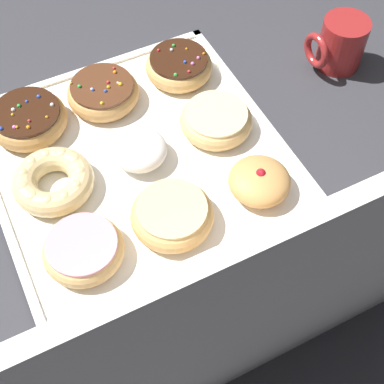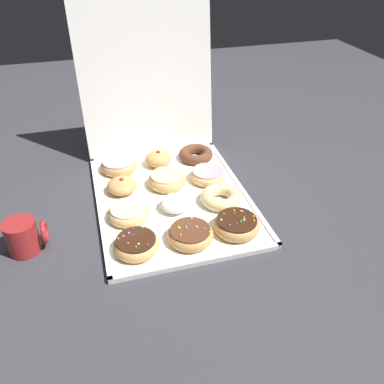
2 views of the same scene
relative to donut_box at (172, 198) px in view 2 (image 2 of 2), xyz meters
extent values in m
plane|color=#333338|center=(0.00, 0.00, -0.01)|extent=(3.00, 3.00, 0.00)
cube|color=white|center=(0.00, 0.00, 0.00)|extent=(0.43, 0.55, 0.01)
cube|color=white|center=(0.00, -0.27, 0.00)|extent=(0.43, 0.01, 0.01)
cube|color=white|center=(0.00, 0.27, 0.00)|extent=(0.43, 0.01, 0.01)
cube|color=white|center=(-0.21, 0.00, 0.00)|extent=(0.01, 0.55, 0.01)
cube|color=white|center=(0.21, 0.00, 0.00)|extent=(0.01, 0.55, 0.01)
cube|color=white|center=(0.00, 0.32, 0.24)|extent=(0.43, 0.08, 0.50)
torus|color=tan|center=(-0.13, -0.19, 0.02)|extent=(0.11, 0.11, 0.04)
cylinder|color=#381E11|center=(-0.13, -0.19, 0.04)|extent=(0.10, 0.10, 0.01)
sphere|color=white|center=(-0.13, -0.22, 0.04)|extent=(0.01, 0.01, 0.01)
sphere|color=blue|center=(-0.14, -0.18, 0.04)|extent=(0.01, 0.01, 0.01)
sphere|color=orange|center=(-0.15, -0.21, 0.04)|extent=(0.00, 0.00, 0.00)
sphere|color=pink|center=(-0.16, -0.18, 0.04)|extent=(0.01, 0.01, 0.01)
sphere|color=green|center=(-0.14, -0.22, 0.04)|extent=(0.01, 0.01, 0.01)
sphere|color=orange|center=(-0.17, -0.18, 0.04)|extent=(0.00, 0.00, 0.00)
sphere|color=red|center=(-0.13, -0.16, 0.04)|extent=(0.01, 0.01, 0.01)
sphere|color=green|center=(-0.11, -0.16, 0.04)|extent=(0.01, 0.01, 0.01)
sphere|color=red|center=(-0.11, -0.22, 0.04)|extent=(0.01, 0.01, 0.01)
sphere|color=pink|center=(-0.15, -0.17, 0.04)|extent=(0.01, 0.01, 0.01)
torus|color=tan|center=(0.00, -0.19, 0.02)|extent=(0.11, 0.11, 0.03)
cylinder|color=#59331E|center=(0.00, -0.19, 0.04)|extent=(0.10, 0.10, 0.01)
sphere|color=yellow|center=(0.01, -0.16, 0.04)|extent=(0.01, 0.01, 0.01)
sphere|color=yellow|center=(0.04, -0.22, 0.04)|extent=(0.00, 0.00, 0.00)
sphere|color=blue|center=(0.02, -0.19, 0.04)|extent=(0.00, 0.00, 0.00)
sphere|color=red|center=(-0.01, -0.19, 0.04)|extent=(0.01, 0.01, 0.01)
sphere|color=orange|center=(-0.03, -0.21, 0.04)|extent=(0.01, 0.01, 0.01)
sphere|color=white|center=(0.02, -0.19, 0.04)|extent=(0.00, 0.00, 0.00)
sphere|color=blue|center=(0.00, -0.18, 0.04)|extent=(0.01, 0.01, 0.01)
sphere|color=red|center=(-0.03, -0.22, 0.04)|extent=(0.00, 0.00, 0.00)
sphere|color=white|center=(-0.02, -0.19, 0.04)|extent=(0.00, 0.00, 0.00)
sphere|color=green|center=(0.03, -0.20, 0.04)|extent=(0.01, 0.01, 0.01)
sphere|color=yellow|center=(-0.03, -0.18, 0.04)|extent=(0.01, 0.01, 0.01)
sphere|color=yellow|center=(-0.01, -0.18, 0.04)|extent=(0.01, 0.01, 0.01)
torus|color=tan|center=(0.12, -0.19, 0.02)|extent=(0.12, 0.12, 0.04)
cylinder|color=#381E11|center=(0.12, -0.19, 0.04)|extent=(0.10, 0.10, 0.01)
sphere|color=yellow|center=(0.14, -0.19, 0.04)|extent=(0.00, 0.00, 0.00)
sphere|color=white|center=(0.14, -0.20, 0.04)|extent=(0.01, 0.01, 0.01)
sphere|color=orange|center=(0.14, -0.16, 0.04)|extent=(0.01, 0.01, 0.01)
sphere|color=blue|center=(0.12, -0.21, 0.04)|extent=(0.00, 0.00, 0.00)
sphere|color=orange|center=(0.13, -0.16, 0.04)|extent=(0.01, 0.01, 0.01)
sphere|color=white|center=(0.08, -0.18, 0.04)|extent=(0.01, 0.01, 0.01)
sphere|color=orange|center=(0.17, -0.19, 0.04)|extent=(0.01, 0.01, 0.01)
sphere|color=red|center=(0.12, -0.17, 0.04)|extent=(0.00, 0.00, 0.00)
sphere|color=pink|center=(0.15, -0.17, 0.04)|extent=(0.01, 0.01, 0.01)
sphere|color=green|center=(0.13, -0.20, 0.04)|extent=(0.01, 0.01, 0.01)
sphere|color=yellow|center=(0.16, -0.21, 0.04)|extent=(0.01, 0.01, 0.01)
sphere|color=blue|center=(0.17, -0.17, 0.04)|extent=(0.01, 0.01, 0.01)
sphere|color=orange|center=(0.10, -0.16, 0.04)|extent=(0.00, 0.00, 0.00)
sphere|color=blue|center=(0.10, -0.21, 0.04)|extent=(0.01, 0.01, 0.01)
torus|color=#E5B770|center=(-0.13, -0.06, 0.02)|extent=(0.11, 0.11, 0.03)
cylinder|color=beige|center=(-0.13, -0.06, 0.04)|extent=(0.10, 0.10, 0.01)
ellipsoid|color=white|center=(-0.01, -0.06, 0.03)|extent=(0.08, 0.08, 0.04)
torus|color=#EACC8C|center=(0.13, -0.06, 0.02)|extent=(0.12, 0.12, 0.04)
sphere|color=#EACC8C|center=(0.17, -0.06, 0.03)|extent=(0.02, 0.02, 0.02)
sphere|color=#EACC8C|center=(0.16, -0.04, 0.03)|extent=(0.02, 0.02, 0.02)
sphere|color=#EACC8C|center=(0.14, -0.03, 0.03)|extent=(0.02, 0.02, 0.02)
sphere|color=#EACC8C|center=(0.12, -0.02, 0.03)|extent=(0.02, 0.02, 0.02)
sphere|color=#EACC8C|center=(0.10, -0.03, 0.03)|extent=(0.02, 0.02, 0.02)
sphere|color=#EACC8C|center=(0.09, -0.05, 0.03)|extent=(0.02, 0.02, 0.02)
sphere|color=#EACC8C|center=(0.09, -0.07, 0.03)|extent=(0.02, 0.02, 0.02)
sphere|color=#EACC8C|center=(0.10, -0.09, 0.03)|extent=(0.02, 0.02, 0.02)
sphere|color=#EACC8C|center=(0.12, -0.10, 0.03)|extent=(0.02, 0.02, 0.02)
sphere|color=#EACC8C|center=(0.14, -0.10, 0.03)|extent=(0.02, 0.02, 0.02)
sphere|color=#EACC8C|center=(0.16, -0.09, 0.03)|extent=(0.02, 0.02, 0.02)
ellipsoid|color=tan|center=(-0.13, 0.07, 0.03)|extent=(0.09, 0.09, 0.04)
sphere|color=#B21923|center=(-0.13, 0.07, 0.04)|extent=(0.01, 0.01, 0.01)
torus|color=tan|center=(0.00, 0.06, 0.02)|extent=(0.11, 0.11, 0.04)
cylinder|color=#EACC8C|center=(0.00, 0.06, 0.04)|extent=(0.10, 0.10, 0.01)
torus|color=#E5B770|center=(0.13, 0.06, 0.02)|extent=(0.11, 0.11, 0.03)
cylinder|color=pink|center=(0.13, 0.06, 0.04)|extent=(0.09, 0.09, 0.01)
torus|color=tan|center=(-0.13, 0.19, 0.02)|extent=(0.11, 0.11, 0.03)
cylinder|color=pink|center=(-0.13, 0.19, 0.04)|extent=(0.10, 0.10, 0.01)
ellipsoid|color=tan|center=(0.00, 0.19, 0.03)|extent=(0.09, 0.09, 0.05)
sphere|color=#B21923|center=(0.00, 0.19, 0.05)|extent=(0.01, 0.01, 0.01)
torus|color=#59331E|center=(0.13, 0.20, 0.02)|extent=(0.11, 0.11, 0.03)
cylinder|color=maroon|center=(-0.40, -0.11, 0.04)|extent=(0.08, 0.08, 0.09)
cylinder|color=black|center=(-0.40, -0.11, 0.07)|extent=(0.07, 0.07, 0.01)
torus|color=maroon|center=(-0.34, -0.11, 0.04)|extent=(0.01, 0.06, 0.06)
camera|label=1|loc=(0.15, 0.42, 0.65)|focal=50.86mm
camera|label=2|loc=(-0.20, -0.92, 0.67)|focal=37.21mm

